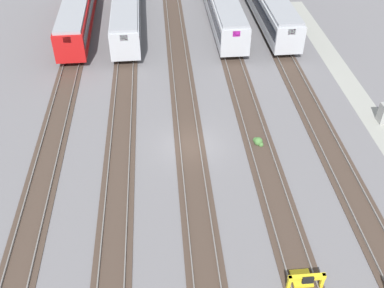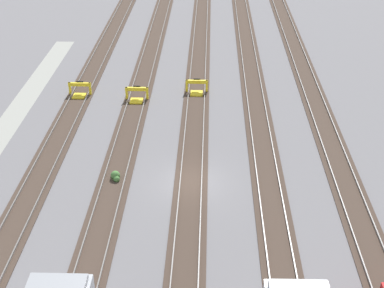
{
  "view_description": "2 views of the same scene",
  "coord_description": "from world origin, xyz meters",
  "px_view_note": "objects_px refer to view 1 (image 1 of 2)",
  "views": [
    {
      "loc": [
        -25.85,
        1.96,
        21.17
      ],
      "look_at": [
        -2.01,
        -0.0,
        1.8
      ],
      "focal_mm": 42.0,
      "sensor_mm": 36.0,
      "label": 1
    },
    {
      "loc": [
        29.46,
        1.1,
        20.39
      ],
      "look_at": [
        -2.01,
        -0.0,
        1.8
      ],
      "focal_mm": 50.0,
      "sensor_mm": 36.0,
      "label": 2
    }
  ],
  "objects_px": {
    "subway_car_front_row_right_inner": "(127,10)",
    "electrical_cabinet": "(384,113)",
    "weed_clump": "(258,142)",
    "subway_car_front_row_centre": "(269,5)",
    "bumper_stop_near_inner_track": "(304,279)",
    "subway_car_front_row_left_inner": "(78,11)",
    "subway_car_front_row_rightmost": "(222,7)"
  },
  "relations": [
    {
      "from": "subway_car_front_row_right_inner",
      "to": "electrical_cabinet",
      "type": "height_order",
      "value": "subway_car_front_row_right_inner"
    },
    {
      "from": "subway_car_front_row_right_inner",
      "to": "weed_clump",
      "type": "relative_size",
      "value": 19.61
    },
    {
      "from": "subway_car_front_row_centre",
      "to": "bumper_stop_near_inner_track",
      "type": "xyz_separation_m",
      "value": [
        -33.54,
        5.2,
        -1.53
      ]
    },
    {
      "from": "subway_car_front_row_left_inner",
      "to": "bumper_stop_near_inner_track",
      "type": "height_order",
      "value": "subway_car_front_row_left_inner"
    },
    {
      "from": "subway_car_front_row_rightmost",
      "to": "weed_clump",
      "type": "bearing_deg",
      "value": 179.71
    },
    {
      "from": "subway_car_front_row_centre",
      "to": "subway_car_front_row_right_inner",
      "type": "distance_m",
      "value": 15.54
    },
    {
      "from": "subway_car_front_row_right_inner",
      "to": "subway_car_front_row_rightmost",
      "type": "bearing_deg",
      "value": -90.0
    },
    {
      "from": "subway_car_front_row_centre",
      "to": "electrical_cabinet",
      "type": "bearing_deg",
      "value": -165.05
    },
    {
      "from": "subway_car_front_row_rightmost",
      "to": "subway_car_front_row_left_inner",
      "type": "bearing_deg",
      "value": 90.0
    },
    {
      "from": "subway_car_front_row_right_inner",
      "to": "subway_car_front_row_rightmost",
      "type": "height_order",
      "value": "same"
    },
    {
      "from": "subway_car_front_row_left_inner",
      "to": "subway_car_front_row_centre",
      "type": "relative_size",
      "value": 1.0
    },
    {
      "from": "subway_car_front_row_centre",
      "to": "bumper_stop_near_inner_track",
      "type": "relative_size",
      "value": 9.01
    },
    {
      "from": "subway_car_front_row_right_inner",
      "to": "weed_clump",
      "type": "distance_m",
      "value": 23.82
    },
    {
      "from": "subway_car_front_row_left_inner",
      "to": "subway_car_front_row_centre",
      "type": "distance_m",
      "value": 20.68
    },
    {
      "from": "subway_car_front_row_rightmost",
      "to": "weed_clump",
      "type": "xyz_separation_m",
      "value": [
        -21.41,
        0.11,
        -1.8
      ]
    },
    {
      "from": "electrical_cabinet",
      "to": "subway_car_front_row_rightmost",
      "type": "bearing_deg",
      "value": 28.02
    },
    {
      "from": "subway_car_front_row_rightmost",
      "to": "electrical_cabinet",
      "type": "xyz_separation_m",
      "value": [
        -19.41,
        -10.33,
        -1.24
      ]
    },
    {
      "from": "subway_car_front_row_right_inner",
      "to": "subway_car_front_row_centre",
      "type": "bearing_deg",
      "value": -90.0
    },
    {
      "from": "subway_car_front_row_rightmost",
      "to": "bumper_stop_near_inner_track",
      "type": "relative_size",
      "value": 9.0
    },
    {
      "from": "subway_car_front_row_left_inner",
      "to": "bumper_stop_near_inner_track",
      "type": "xyz_separation_m",
      "value": [
        -33.54,
        -15.49,
        -1.53
      ]
    },
    {
      "from": "weed_clump",
      "to": "electrical_cabinet",
      "type": "bearing_deg",
      "value": -79.11
    },
    {
      "from": "electrical_cabinet",
      "to": "weed_clump",
      "type": "height_order",
      "value": "electrical_cabinet"
    },
    {
      "from": "subway_car_front_row_rightmost",
      "to": "electrical_cabinet",
      "type": "bearing_deg",
      "value": -151.98
    },
    {
      "from": "subway_car_front_row_rightmost",
      "to": "subway_car_front_row_centre",
      "type": "bearing_deg",
      "value": -90.0
    },
    {
      "from": "subway_car_front_row_left_inner",
      "to": "weed_clump",
      "type": "relative_size",
      "value": 19.62
    },
    {
      "from": "subway_car_front_row_centre",
      "to": "subway_car_front_row_rightmost",
      "type": "bearing_deg",
      "value": 90.0
    },
    {
      "from": "subway_car_front_row_centre",
      "to": "subway_car_front_row_right_inner",
      "type": "relative_size",
      "value": 1.0
    },
    {
      "from": "subway_car_front_row_centre",
      "to": "weed_clump",
      "type": "relative_size",
      "value": 19.61
    },
    {
      "from": "electrical_cabinet",
      "to": "weed_clump",
      "type": "xyz_separation_m",
      "value": [
        -2.01,
        10.44,
        -0.56
      ]
    },
    {
      "from": "electrical_cabinet",
      "to": "weed_clump",
      "type": "relative_size",
      "value": 1.74
    },
    {
      "from": "subway_car_front_row_left_inner",
      "to": "weed_clump",
      "type": "height_order",
      "value": "subway_car_front_row_left_inner"
    },
    {
      "from": "bumper_stop_near_inner_track",
      "to": "weed_clump",
      "type": "height_order",
      "value": "bumper_stop_near_inner_track"
    }
  ]
}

